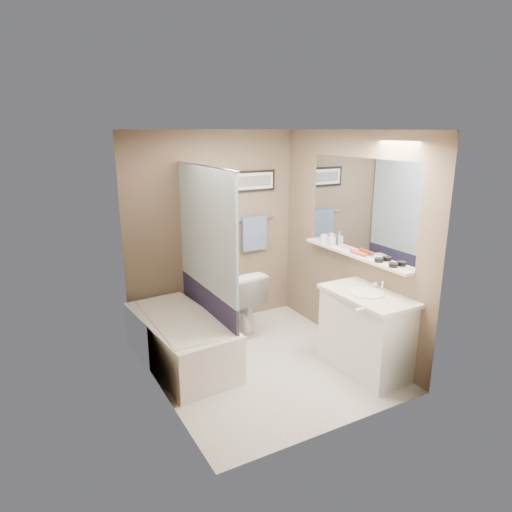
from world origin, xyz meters
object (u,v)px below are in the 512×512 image
hair_brush_front (358,253)px  soap_bottle (331,239)px  candle_bowl_near (393,265)px  glass_jar (324,239)px  vanity (366,334)px  candle_bowl_far (379,260)px  toilet (236,300)px  bathtub (180,341)px

hair_brush_front → soap_bottle: (0.00, 0.47, 0.05)m
candle_bowl_near → hair_brush_front: bearing=90.0°
soap_bottle → glass_jar: bearing=90.0°
vanity → hair_brush_front: 0.85m
candle_bowl_far → vanity: bearing=-155.2°
candle_bowl_near → candle_bowl_far: size_ratio=1.00×
hair_brush_front → toilet: bearing=128.9°
bathtub → soap_bottle: size_ratio=10.02×
candle_bowl_near → glass_jar: 1.10m
candle_bowl_near → hair_brush_front: size_ratio=0.41×
toilet → vanity: 1.68m
bathtub → glass_jar: size_ratio=15.00×
vanity → candle_bowl_near: (0.19, -0.11, 0.73)m
candle_bowl_far → hair_brush_front: (0.00, 0.30, 0.00)m
candle_bowl_near → soap_bottle: (0.00, 0.97, 0.05)m
bathtub → candle_bowl_near: bearing=-38.2°
bathtub → vanity: 1.93m
bathtub → hair_brush_front: bearing=-25.4°
soap_bottle → hair_brush_front: bearing=-90.0°
candle_bowl_far → soap_bottle: (0.00, 0.77, 0.05)m
vanity → candle_bowl_near: size_ratio=10.00×
candle_bowl_far → glass_jar: bearing=90.0°
bathtub → toilet: 1.00m
toilet → soap_bottle: soap_bottle is taller
glass_jar → toilet: bearing=149.9°
toilet → glass_jar: size_ratio=7.85×
candle_bowl_near → candle_bowl_far: 0.20m
vanity → glass_jar: glass_jar is taller
bathtub → soap_bottle: bearing=-11.4°
glass_jar → soap_bottle: (0.00, -0.14, 0.02)m
glass_jar → soap_bottle: bearing=-90.0°
toilet → candle_bowl_near: 2.01m
soap_bottle → candle_bowl_far: bearing=-90.0°
candle_bowl_near → soap_bottle: soap_bottle is taller
hair_brush_front → soap_bottle: 0.47m
candle_bowl_near → vanity: bearing=148.4°
bathtub → toilet: bearing=22.6°
vanity → toilet: bearing=113.1°
bathtub → vanity: size_ratio=1.67×
soap_bottle → vanity: bearing=-102.2°
vanity → soap_bottle: size_ratio=6.01×
vanity → hair_brush_front: bearing=62.3°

